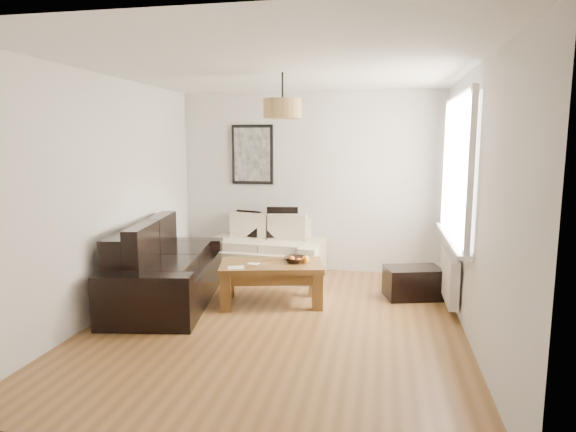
% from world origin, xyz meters
% --- Properties ---
extents(floor, '(4.50, 4.50, 0.00)m').
position_xyz_m(floor, '(0.00, 0.00, 0.00)').
color(floor, brown).
rests_on(floor, ground).
extents(ceiling, '(3.80, 4.50, 0.00)m').
position_xyz_m(ceiling, '(0.00, 0.00, 2.60)').
color(ceiling, white).
rests_on(ceiling, floor).
extents(wall_back, '(3.80, 0.04, 2.60)m').
position_xyz_m(wall_back, '(0.00, 2.25, 1.30)').
color(wall_back, silver).
rests_on(wall_back, floor).
extents(wall_front, '(3.80, 0.04, 2.60)m').
position_xyz_m(wall_front, '(0.00, -2.25, 1.30)').
color(wall_front, silver).
rests_on(wall_front, floor).
extents(wall_left, '(0.04, 4.50, 2.60)m').
position_xyz_m(wall_left, '(-1.90, 0.00, 1.30)').
color(wall_left, silver).
rests_on(wall_left, floor).
extents(wall_right, '(0.04, 4.50, 2.60)m').
position_xyz_m(wall_right, '(1.90, 0.00, 1.30)').
color(wall_right, silver).
rests_on(wall_right, floor).
extents(window_bay, '(0.14, 1.90, 1.60)m').
position_xyz_m(window_bay, '(1.86, 0.80, 1.60)').
color(window_bay, white).
rests_on(window_bay, wall_right).
extents(radiator, '(0.10, 0.90, 0.52)m').
position_xyz_m(radiator, '(1.82, 0.80, 0.38)').
color(radiator, white).
rests_on(radiator, wall_right).
extents(poster, '(0.62, 0.04, 0.87)m').
position_xyz_m(poster, '(-0.85, 2.22, 1.70)').
color(poster, black).
rests_on(poster, wall_back).
extents(pendant_shade, '(0.40, 0.40, 0.20)m').
position_xyz_m(pendant_shade, '(0.00, 0.30, 2.23)').
color(pendant_shade, tan).
rests_on(pendant_shade, ceiling).
extents(loveseat_cream, '(1.67, 0.99, 0.80)m').
position_xyz_m(loveseat_cream, '(-0.56, 1.78, 0.40)').
color(loveseat_cream, beige).
rests_on(loveseat_cream, floor).
extents(sofa_leather, '(1.31, 2.18, 0.88)m').
position_xyz_m(sofa_leather, '(-1.43, 0.45, 0.44)').
color(sofa_leather, black).
rests_on(sofa_leather, floor).
extents(coffee_table, '(1.30, 0.89, 0.48)m').
position_xyz_m(coffee_table, '(-0.20, 0.61, 0.24)').
color(coffee_table, brown).
rests_on(coffee_table, floor).
extents(ottoman, '(0.75, 0.58, 0.38)m').
position_xyz_m(ottoman, '(1.45, 1.14, 0.19)').
color(ottoman, black).
rests_on(ottoman, floor).
extents(cushion_left, '(0.40, 0.22, 0.38)m').
position_xyz_m(cushion_left, '(-0.86, 1.98, 0.70)').
color(cushion_left, black).
rests_on(cushion_left, loveseat_cream).
extents(cushion_right, '(0.46, 0.21, 0.45)m').
position_xyz_m(cushion_right, '(-0.35, 1.98, 0.73)').
color(cushion_right, black).
rests_on(cushion_right, loveseat_cream).
extents(fruit_bowl, '(0.33, 0.33, 0.07)m').
position_xyz_m(fruit_bowl, '(0.07, 0.71, 0.52)').
color(fruit_bowl, black).
rests_on(fruit_bowl, coffee_table).
extents(orange_a, '(0.07, 0.07, 0.06)m').
position_xyz_m(orange_a, '(0.12, 0.64, 0.52)').
color(orange_a, orange).
rests_on(orange_a, fruit_bowl).
extents(orange_b, '(0.11, 0.11, 0.09)m').
position_xyz_m(orange_b, '(0.19, 0.70, 0.52)').
color(orange_b, orange).
rests_on(orange_b, fruit_bowl).
extents(orange_c, '(0.08, 0.08, 0.07)m').
position_xyz_m(orange_c, '(0.03, 0.71, 0.52)').
color(orange_c, orange).
rests_on(orange_c, fruit_bowl).
extents(papers, '(0.21, 0.18, 0.01)m').
position_xyz_m(papers, '(-0.55, 0.33, 0.49)').
color(papers, silver).
rests_on(papers, coffee_table).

